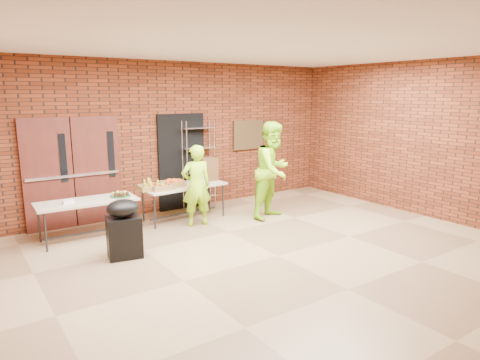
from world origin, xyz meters
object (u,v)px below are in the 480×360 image
wire_rack (199,165)px  covered_grill (124,228)px  volunteer_man (273,170)px  table_right (184,188)px  coffee_dispenser (207,169)px  table_left (87,204)px  volunteer_woman (196,186)px

wire_rack → covered_grill: bearing=-133.1°
volunteer_man → wire_rack: bearing=99.9°
table_right → coffee_dispenser: 0.74m
table_left → table_right: 1.96m
wire_rack → volunteer_woman: bearing=-113.5°
table_left → table_right: size_ratio=0.96×
coffee_dispenser → volunteer_man: size_ratio=0.24×
coffee_dispenser → covered_grill: (-2.38, -1.51, -0.48)m
table_right → coffee_dispenser: (0.65, 0.17, 0.30)m
table_right → covered_grill: size_ratio=1.92×
covered_grill → wire_rack: bearing=50.1°
table_right → volunteer_man: (1.58, -0.92, 0.34)m
wire_rack → table_left: 2.81m
table_left → table_right: (1.95, 0.14, 0.01)m
wire_rack → volunteer_woman: 1.38m
volunteer_woman → coffee_dispenser: bearing=-121.8°
wire_rack → volunteer_man: volunteer_man is taller
wire_rack → table_left: bearing=-155.7°
coffee_dispenser → wire_rack: bearing=82.2°
wire_rack → coffee_dispenser: 0.47m
wire_rack → table_right: bearing=-130.4°
table_left → table_right: bearing=6.1°
covered_grill → volunteer_man: 3.38m
coffee_dispenser → covered_grill: coffee_dispenser is taller
table_left → volunteer_man: size_ratio=0.86×
table_right → volunteer_woman: (0.01, -0.52, 0.14)m
volunteer_man → covered_grill: bearing=168.2°
wire_rack → covered_grill: 3.19m
coffee_dispenser → volunteer_woman: 0.96m
covered_grill → table_left: bearing=111.8°
table_right → wire_rack: bearing=37.0°
volunteer_man → table_right: bearing=130.8°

